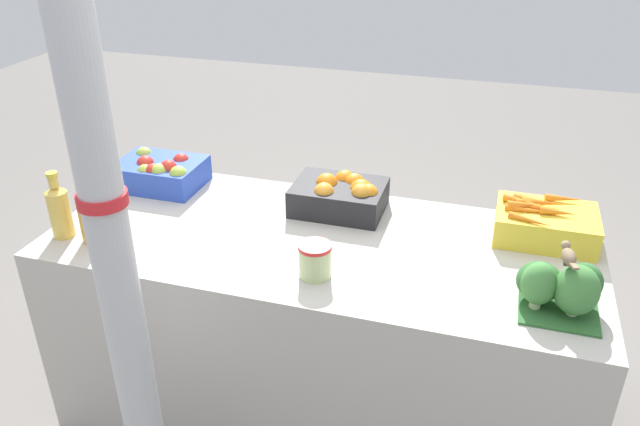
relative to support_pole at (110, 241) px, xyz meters
name	(u,v)px	position (x,y,z in m)	size (l,w,h in m)	color
ground_plane	(320,405)	(0.30, 0.72, -1.13)	(10.00, 10.00, 0.00)	slate
market_table	(320,328)	(0.30, 0.72, -0.74)	(1.88, 0.80, 0.78)	#B7B2A8
support_pole	(110,241)	(0.00, 0.00, 0.00)	(0.12, 0.12, 2.25)	#B7BABF
apple_crate	(160,172)	(-0.44, 0.94, -0.28)	(0.34, 0.25, 0.14)	#2847B7
orange_crate	(342,195)	(0.31, 0.95, -0.28)	(0.34, 0.25, 0.14)	black
carrot_crate	(545,223)	(1.04, 0.95, -0.29)	(0.34, 0.26, 0.14)	gold
broccoli_pile	(560,286)	(1.07, 0.53, -0.27)	(0.24, 0.19, 0.16)	#2D602D
juice_bottle_golden	(59,210)	(-0.56, 0.48, -0.24)	(0.07, 0.07, 0.24)	gold
juice_bottle_amber	(88,213)	(-0.45, 0.48, -0.24)	(0.07, 0.07, 0.27)	gold
juice_bottle_cloudy	(115,214)	(-0.34, 0.48, -0.23)	(0.07, 0.07, 0.28)	beige
pickle_jar	(315,260)	(0.35, 0.50, -0.29)	(0.11, 0.11, 0.11)	#B2C684
sparrow_bird	(569,256)	(1.07, 0.52, -0.16)	(0.05, 0.14, 0.05)	#4C3D2D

